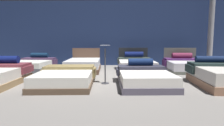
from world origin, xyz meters
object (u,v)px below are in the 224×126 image
bed_7 (185,65)px  price_sign (105,69)px  bed_1 (66,77)px  bed_4 (33,65)px  bed_2 (144,77)px  bed_3 (224,76)px  bed_5 (84,65)px  bed_6 (136,65)px  support_pillar (211,32)px

bed_7 → price_sign: bearing=-140.8°
bed_1 → bed_4: (-2.28, 2.78, 0.02)m
bed_2 → bed_4: size_ratio=1.08×
bed_2 → bed_4: (-4.62, 2.71, 0.01)m
bed_1 → price_sign: size_ratio=1.85×
bed_3 → price_sign: size_ratio=1.83×
bed_5 → bed_6: bearing=-2.3°
bed_7 → bed_6: bearing=-175.9°
bed_3 → price_sign: bearing=179.7°
bed_2 → bed_7: 3.52m
bed_6 → support_pillar: bearing=16.9°
bed_4 → support_pillar: bearing=9.5°
bed_3 → bed_6: 3.55m
bed_7 → bed_3: bearing=-86.5°
bed_5 → price_sign: 2.75m
support_pillar → bed_3: bearing=-110.9°
bed_6 → support_pillar: size_ratio=0.63×
bed_1 → bed_5: bed_5 is taller
bed_2 → bed_4: 5.36m
bed_5 → support_pillar: size_ratio=0.62×
bed_1 → bed_6: size_ratio=0.99×
bed_7 → support_pillar: support_pillar is taller
bed_4 → bed_6: bearing=0.2°
bed_3 → support_pillar: size_ratio=0.62×
bed_3 → bed_5: bed_5 is taller
bed_1 → bed_3: bearing=-3.2°
bed_6 → price_sign: bearing=-117.2°
bed_1 → bed_7: 5.35m
price_sign → bed_6: bearing=64.9°
support_pillar → bed_5: bearing=-167.7°
bed_5 → bed_7: size_ratio=1.10×
bed_3 → bed_5: (-4.61, 2.67, -0.04)m
bed_2 → bed_6: 2.64m
bed_1 → price_sign: bearing=6.0°
bed_2 → bed_3: 2.31m
bed_3 → bed_7: bed_7 is taller
bed_1 → bed_3: (4.65, 0.02, 0.07)m
price_sign → bed_4: bearing=143.0°
bed_1 → bed_6: (2.34, 2.71, 0.05)m
bed_5 → bed_6: bed_6 is taller
bed_1 → bed_6: bearing=45.8°
bed_4 → support_pillar: size_ratio=0.58×
bed_6 → bed_7: 2.21m
bed_5 → bed_7: bed_7 is taller
bed_5 → bed_1: bearing=-93.7°
bed_6 → price_sign: price_sign is taller
support_pillar → bed_7: bearing=-143.1°
bed_1 → price_sign: price_sign is taller
support_pillar → bed_2: bearing=-134.2°
price_sign → support_pillar: size_ratio=0.34×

